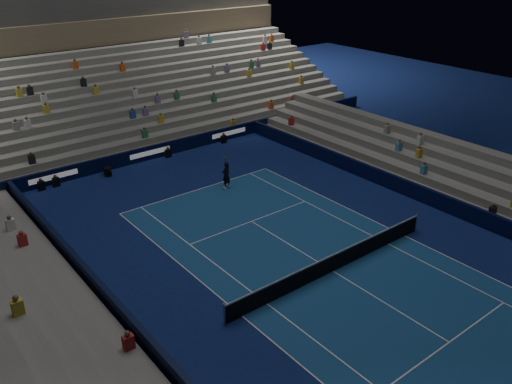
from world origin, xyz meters
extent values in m
plane|color=#0D1B53|center=(0.00, 0.00, 0.00)|extent=(90.00, 90.00, 0.00)
cube|color=navy|center=(0.00, 0.00, 0.01)|extent=(10.97, 23.77, 0.01)
cube|color=black|center=(0.00, 18.50, 0.50)|extent=(44.00, 0.25, 1.00)
cube|color=black|center=(9.70, 0.00, 0.50)|extent=(0.25, 37.00, 1.00)
cube|color=black|center=(-9.70, 0.00, 0.50)|extent=(0.25, 37.00, 1.00)
cube|color=slate|center=(0.00, 19.50, 0.25)|extent=(44.00, 1.00, 0.50)
cube|color=slate|center=(0.00, 20.50, 0.50)|extent=(44.00, 1.00, 1.00)
cube|color=slate|center=(0.00, 21.50, 0.75)|extent=(44.00, 1.00, 1.50)
cube|color=slate|center=(0.00, 22.50, 1.00)|extent=(44.00, 1.00, 2.00)
cube|color=slate|center=(0.00, 23.50, 1.25)|extent=(44.00, 1.00, 2.50)
cube|color=slate|center=(0.00, 24.50, 1.50)|extent=(44.00, 1.00, 3.00)
cube|color=slate|center=(0.00, 25.50, 1.75)|extent=(44.00, 1.00, 3.50)
cube|color=slate|center=(0.00, 26.50, 2.00)|extent=(44.00, 1.00, 4.00)
cube|color=slate|center=(0.00, 27.50, 2.25)|extent=(44.00, 1.00, 4.50)
cube|color=slate|center=(0.00, 28.50, 2.50)|extent=(44.00, 1.00, 5.00)
cube|color=slate|center=(0.00, 29.50, 2.75)|extent=(44.00, 1.00, 5.50)
cube|color=slate|center=(0.00, 30.50, 3.00)|extent=(44.00, 1.00, 6.00)
cube|color=#7F6B4E|center=(0.00, 31.60, 7.10)|extent=(44.00, 0.60, 2.20)
cube|color=#4B4B48|center=(0.00, 33.00, 9.70)|extent=(44.00, 2.40, 3.00)
cube|color=slate|center=(10.50, 0.00, 0.25)|extent=(1.00, 37.00, 0.50)
cube|color=slate|center=(11.50, 0.00, 0.50)|extent=(1.00, 37.00, 1.00)
cube|color=slate|center=(12.50, 0.00, 0.75)|extent=(1.00, 37.00, 1.50)
cube|color=slate|center=(13.50, 0.00, 1.00)|extent=(1.00, 37.00, 2.00)
cube|color=slate|center=(14.50, 0.00, 1.25)|extent=(1.00, 37.00, 2.50)
cube|color=slate|center=(-10.50, 0.00, 0.25)|extent=(1.00, 37.00, 0.50)
cube|color=slate|center=(-11.50, 0.00, 0.50)|extent=(1.00, 37.00, 1.00)
cube|color=slate|center=(-12.50, 0.00, 0.75)|extent=(1.00, 37.00, 1.50)
cylinder|color=#B2B2B7|center=(-6.40, 0.00, 0.55)|extent=(0.10, 0.10, 1.10)
cylinder|color=#B2B2B7|center=(6.40, 0.00, 0.55)|extent=(0.10, 0.10, 1.10)
cube|color=black|center=(0.00, 0.00, 0.45)|extent=(12.80, 0.03, 0.90)
cube|color=white|center=(0.00, 0.00, 0.94)|extent=(12.80, 0.04, 0.08)
imported|color=black|center=(1.53, 11.01, 0.89)|extent=(0.72, 0.55, 1.78)
cube|color=black|center=(-3.64, 17.62, 0.29)|extent=(0.55, 0.62, 0.59)
cylinder|color=black|center=(-3.64, 17.17, 0.47)|extent=(0.23, 0.38, 0.16)
camera|label=1|loc=(-16.28, -14.65, 14.45)|focal=37.42mm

